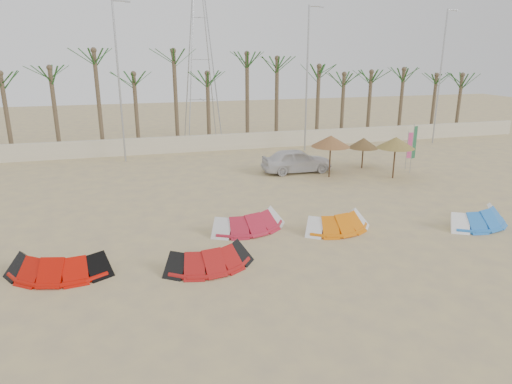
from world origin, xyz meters
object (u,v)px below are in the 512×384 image
object	(u,v)px
kite_red_left	(59,262)
kite_orange	(336,220)
kite_red_mid	(208,255)
parasol_left	(331,141)
parasol_right	(363,143)
car	(297,160)
kite_blue	(475,215)
kite_red_right	(248,219)
parasol_mid	(396,143)

from	to	relation	value
kite_red_left	kite_orange	xyz separation A→B (m)	(11.47, 1.24, -0.00)
kite_red_left	kite_orange	distance (m)	11.54
kite_red_mid	parasol_left	bearing A→B (deg)	47.29
parasol_right	car	xyz separation A→B (m)	(-4.73, 0.21, -0.97)
kite_red_left	kite_blue	bearing A→B (deg)	0.22
parasol_left	parasol_right	xyz separation A→B (m)	(3.14, 1.53, -0.57)
parasol_right	parasol_left	bearing A→B (deg)	-154.00
kite_red_right	car	bearing A→B (deg)	57.51
parasol_mid	kite_red_mid	bearing A→B (deg)	-145.87
kite_red_right	parasol_right	size ratio (longest dim) A/B	1.81
kite_orange	parasol_left	bearing A→B (deg)	67.48
kite_red_right	kite_red_left	bearing A→B (deg)	-162.60
kite_red_mid	car	xyz separation A→B (m)	(8.03, 12.15, 0.37)
parasol_mid	car	xyz separation A→B (m)	(-5.36, 3.08, -1.49)
kite_blue	car	size ratio (longest dim) A/B	0.79
parasol_left	car	size ratio (longest dim) A/B	0.58
parasol_mid	car	bearing A→B (deg)	150.17
kite_blue	parasol_left	distance (m)	10.13
kite_orange	car	xyz separation A→B (m)	(1.86, 10.05, 0.37)
kite_red_right	parasol_right	xyz separation A→B (m)	(10.38, 8.67, 1.33)
kite_red_mid	kite_blue	bearing A→B (deg)	4.23
kite_red_mid	kite_blue	size ratio (longest dim) A/B	0.96
kite_orange	parasol_right	world-z (taller)	parasol_right
kite_red_right	kite_orange	distance (m)	3.97
kite_blue	parasol_left	world-z (taller)	parasol_left
kite_red_mid	kite_red_right	distance (m)	4.04
kite_red_left	kite_orange	bearing A→B (deg)	6.16
kite_red_mid	kite_orange	size ratio (longest dim) A/B	1.03
parasol_left	car	distance (m)	2.81
parasol_mid	parasol_right	bearing A→B (deg)	102.54
kite_red_right	parasol_right	bearing A→B (deg)	39.87
kite_red_right	kite_orange	bearing A→B (deg)	-17.07
kite_red_mid	kite_red_right	bearing A→B (deg)	54.07
kite_red_right	kite_blue	distance (m)	10.55
kite_red_right	parasol_right	world-z (taller)	parasol_right
kite_blue	kite_red_right	bearing A→B (deg)	167.21
parasol_mid	parasol_right	xyz separation A→B (m)	(-0.64, 2.87, -0.53)
parasol_left	car	xyz separation A→B (m)	(-1.59, 1.74, -1.53)
kite_red_left	parasol_mid	bearing A→B (deg)	23.71
kite_blue	parasol_right	world-z (taller)	parasol_right
kite_blue	parasol_right	xyz separation A→B (m)	(0.09, 11.01, 1.33)
kite_red_mid	kite_orange	bearing A→B (deg)	18.85
kite_red_left	parasol_right	distance (m)	21.22
parasol_left	kite_red_right	bearing A→B (deg)	-135.41
kite_red_left	parasol_left	bearing A→B (deg)	32.61
kite_red_mid	parasol_right	bearing A→B (deg)	43.13
kite_orange	kite_red_mid	bearing A→B (deg)	-161.15
kite_red_mid	car	bearing A→B (deg)	56.55
kite_red_mid	kite_blue	world-z (taller)	same
parasol_left	parasol_right	size ratio (longest dim) A/B	1.27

